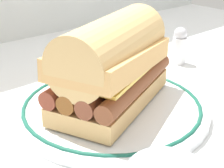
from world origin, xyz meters
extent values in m
plane|color=white|center=(0.00, 0.00, 0.00)|extent=(1.50, 1.50, 0.00)
cylinder|color=white|center=(-0.02, -0.02, 0.01)|extent=(0.29, 0.29, 0.01)
torus|color=#195947|center=(-0.02, -0.02, 0.01)|extent=(0.27, 0.27, 0.01)
cube|color=tan|center=(-0.02, -0.02, 0.03)|extent=(0.23, 0.17, 0.03)
cylinder|color=brown|center=(-0.01, -0.06, 0.05)|extent=(0.20, 0.10, 0.03)
cylinder|color=brown|center=(-0.02, -0.03, 0.05)|extent=(0.20, 0.10, 0.03)
cylinder|color=brown|center=(-0.03, -0.01, 0.05)|extent=(0.20, 0.10, 0.03)
cylinder|color=brown|center=(-0.04, 0.02, 0.05)|extent=(0.20, 0.10, 0.03)
cube|color=#EFC64C|center=(-0.02, -0.02, 0.07)|extent=(0.19, 0.15, 0.01)
cube|color=tan|center=(-0.02, -0.02, 0.09)|extent=(0.23, 0.17, 0.04)
cylinder|color=tan|center=(-0.02, -0.02, 0.10)|extent=(0.22, 0.16, 0.08)
cylinder|color=white|center=(0.22, 0.05, 0.03)|extent=(0.03, 0.03, 0.05)
sphere|color=silver|center=(0.22, 0.05, 0.06)|extent=(0.03, 0.03, 0.03)
camera|label=1|loc=(-0.32, -0.36, 0.25)|focal=54.52mm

